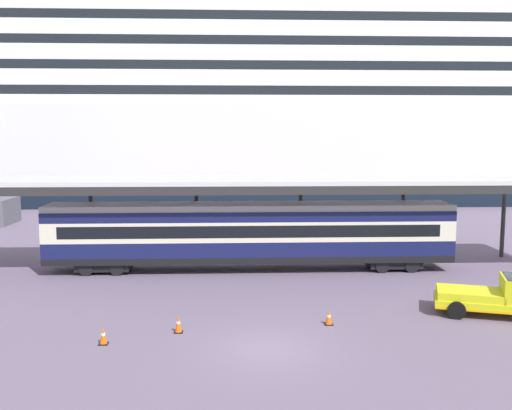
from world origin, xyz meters
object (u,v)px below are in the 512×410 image
object	(u,v)px
traffic_cone_mid	(103,336)
traffic_cone_far	(178,324)
train_carriage	(250,233)
cruise_ship	(119,109)
traffic_cone_near	(329,317)
service_truck	(506,295)

from	to	relation	value
traffic_cone_mid	traffic_cone_far	xyz separation A→B (m)	(2.84, 1.24, 0.02)
train_carriage	traffic_cone_far	size ratio (longest dim) A/B	32.70
cruise_ship	traffic_cone_far	xyz separation A→B (m)	(12.96, -55.49, -11.49)
train_carriage	traffic_cone_mid	distance (m)	13.93
cruise_ship	traffic_cone_near	world-z (taller)	cruise_ship
train_carriage	traffic_cone_near	world-z (taller)	train_carriage
train_carriage	traffic_cone_near	bearing A→B (deg)	-73.31
traffic_cone_mid	traffic_cone_far	bearing A→B (deg)	23.49
service_truck	traffic_cone_far	size ratio (longest dim) A/B	7.44
cruise_ship	traffic_cone_far	world-z (taller)	cruise_ship
cruise_ship	traffic_cone_far	distance (m)	58.13
service_truck	traffic_cone_mid	bearing A→B (deg)	-171.06
traffic_cone_far	traffic_cone_near	bearing A→B (deg)	6.37
train_carriage	traffic_cone_near	distance (m)	10.99
traffic_cone_mid	cruise_ship	bearing A→B (deg)	100.11
service_truck	traffic_cone_near	world-z (taller)	service_truck
cruise_ship	traffic_cone_near	xyz separation A→B (m)	(19.43, -54.77, -11.52)
service_truck	traffic_cone_mid	distance (m)	17.82
traffic_cone_near	traffic_cone_far	bearing A→B (deg)	-173.63
service_truck	traffic_cone_near	xyz separation A→B (m)	(-8.28, -0.81, -0.66)
traffic_cone_near	traffic_cone_mid	bearing A→B (deg)	-168.13
cruise_ship	traffic_cone_near	size ratio (longest dim) A/B	264.59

